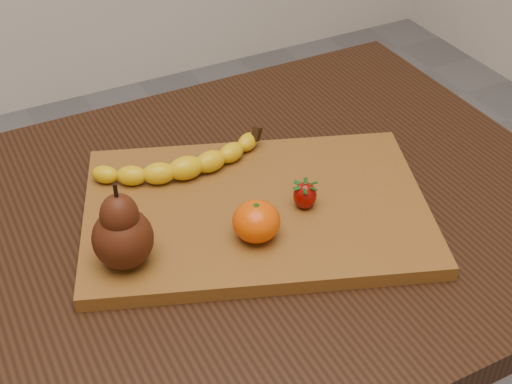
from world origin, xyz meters
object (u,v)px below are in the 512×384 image
cutting_board (256,210)px  mandarin (256,221)px  table (220,273)px  pear (121,225)px

cutting_board → mandarin: (-0.03, -0.06, 0.04)m
table → cutting_board: bearing=-16.6°
table → mandarin: size_ratio=16.75×
table → mandarin: bearing=-74.9°
table → pear: pear is taller
table → cutting_board: (0.05, -0.01, 0.11)m
table → pear: 0.23m
cutting_board → pear: 0.20m
table → pear: bearing=-163.5°
table → pear: (-0.14, -0.04, 0.17)m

